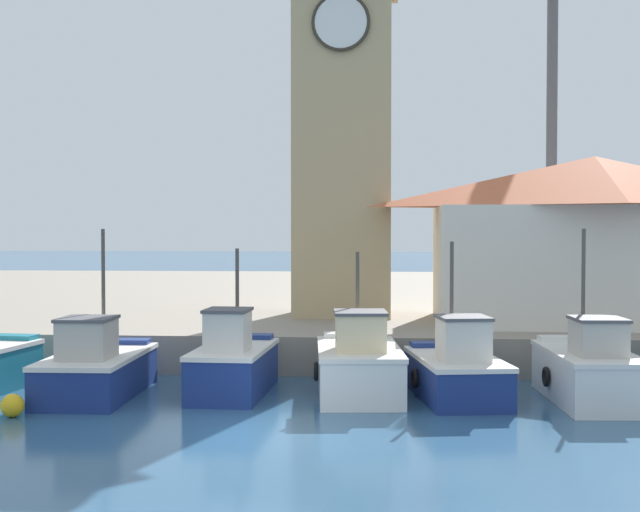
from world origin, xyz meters
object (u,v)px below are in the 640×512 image
fishing_boat_center (233,364)px  fishing_boat_right_inner (457,370)px  fishing_boat_right_outer (589,371)px  fishing_boat_mid_left (96,369)px  mooring_buoy (12,405)px  port_crane_near (552,146)px  warehouse_right (594,238)px  fishing_boat_mid_right (359,365)px  clock_tower (343,105)px  dock_worker_near_tower (468,304)px

fishing_boat_center → fishing_boat_right_inner: fishing_boat_right_inner is taller
fishing_boat_right_outer → fishing_boat_mid_left: bearing=-179.0°
fishing_boat_right_outer → mooring_buoy: size_ratio=8.55×
port_crane_near → fishing_boat_mid_left: bearing=-123.1°
fishing_boat_right_inner → warehouse_right: (5.21, 7.87, 3.32)m
fishing_boat_mid_right → fishing_boat_right_outer: (5.82, -0.46, -0.01)m
fishing_boat_right_inner → clock_tower: bearing=108.9°
fishing_boat_mid_right → port_crane_near: port_crane_near is taller
fishing_boat_center → dock_worker_near_tower: 8.30m
fishing_boat_center → port_crane_near: port_crane_near is taller
fishing_boat_mid_right → clock_tower: size_ratio=0.29×
fishing_boat_center → fishing_boat_right_outer: size_ratio=0.89×
fishing_boat_mid_left → fishing_boat_center: (3.50, 0.53, 0.08)m
mooring_buoy → dock_worker_near_tower: 13.92m
fishing_boat_right_inner → warehouse_right: 10.00m
fishing_boat_mid_right → clock_tower: clock_tower is taller
fishing_boat_mid_right → warehouse_right: bearing=44.4°
fishing_boat_mid_right → dock_worker_near_tower: fishing_boat_mid_right is taller
fishing_boat_right_outer → dock_worker_near_tower: fishing_boat_right_outer is taller
fishing_boat_mid_right → mooring_buoy: size_ratio=8.77×
fishing_boat_mid_left → port_crane_near: bearing=56.9°
mooring_buoy → dock_worker_near_tower: bearing=36.0°
fishing_boat_mid_left → port_crane_near: port_crane_near is taller
fishing_boat_right_inner → port_crane_near: port_crane_near is taller
fishing_boat_mid_right → clock_tower: 12.67m
clock_tower → mooring_buoy: size_ratio=30.09×
fishing_boat_right_outer → dock_worker_near_tower: bearing=116.0°
fishing_boat_right_inner → mooring_buoy: (-10.42, -3.04, -0.46)m
fishing_boat_right_outer → port_crane_near: 25.89m
fishing_boat_center → dock_worker_near_tower: bearing=36.9°
clock_tower → dock_worker_near_tower: (4.16, -4.91, -6.89)m
mooring_buoy → dock_worker_near_tower: dock_worker_near_tower is taller
mooring_buoy → warehouse_right: bearing=34.9°
fishing_boat_center → fishing_boat_right_inner: bearing=-1.6°
warehouse_right → dock_worker_near_tower: bearing=-148.1°
fishing_boat_mid_right → port_crane_near: size_ratio=0.24×
port_crane_near → dock_worker_near_tower: size_ratio=12.30×
dock_worker_near_tower → mooring_buoy: bearing=-144.0°
dock_worker_near_tower → fishing_boat_right_outer: bearing=-64.0°
fishing_boat_center → clock_tower: clock_tower is taller
dock_worker_near_tower → fishing_boat_mid_right: bearing=-124.3°
port_crane_near → fishing_boat_right_outer: bearing=-98.0°
fishing_boat_mid_right → dock_worker_near_tower: (3.26, 4.78, 1.22)m
fishing_boat_center → mooring_buoy: size_ratio=7.62×
fishing_boat_mid_left → dock_worker_near_tower: (10.07, 5.46, 1.29)m
warehouse_right → port_crane_near: size_ratio=0.55×
fishing_boat_mid_left → clock_tower: (5.91, 10.37, 8.18)m
fishing_boat_right_outer → warehouse_right: (1.91, 8.03, 3.26)m
fishing_boat_mid_left → fishing_boat_center: fishing_boat_mid_left is taller
fishing_boat_mid_left → fishing_boat_mid_right: 6.84m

